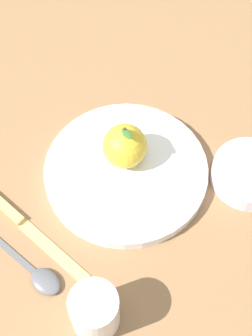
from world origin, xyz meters
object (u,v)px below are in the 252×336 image
object	(u,v)px
side_bowl	(250,173)
cup	(95,310)
knife	(27,227)
apple	(125,146)
spoon	(38,275)
dinner_plate	(126,171)

from	to	relation	value
side_bowl	cup	xyz separation A→B (m)	(0.12, -0.30, 0.02)
side_bowl	knife	world-z (taller)	side_bowl
apple	cup	xyz separation A→B (m)	(0.22, -0.13, -0.01)
cup	spoon	xyz separation A→B (m)	(-0.09, -0.06, -0.04)
dinner_plate	cup	distance (m)	0.24
spoon	dinner_plate	bearing A→B (deg)	121.86
cup	spoon	world-z (taller)	cup
dinner_plate	side_bowl	bearing A→B (deg)	66.08
cup	spoon	distance (m)	0.11
cup	knife	bearing A→B (deg)	-163.15
apple	knife	xyz separation A→B (m)	(0.05, -0.18, -0.05)
dinner_plate	cup	world-z (taller)	cup
knife	spoon	xyz separation A→B (m)	(0.08, -0.01, 0.00)
knife	side_bowl	bearing A→B (deg)	82.57
apple	spoon	world-z (taller)	apple
knife	spoon	distance (m)	0.08
knife	spoon	size ratio (longest dim) A/B	1.29
dinner_plate	apple	world-z (taller)	apple
apple	spoon	xyz separation A→B (m)	(0.13, -0.18, -0.05)
side_bowl	cup	bearing A→B (deg)	-68.20
spoon	apple	bearing A→B (deg)	125.04
spoon	knife	bearing A→B (deg)	175.57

